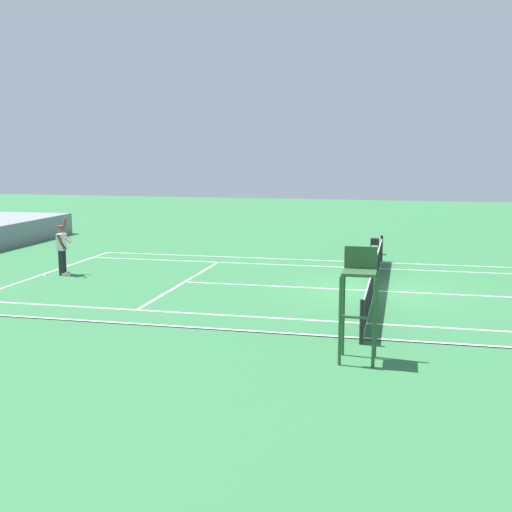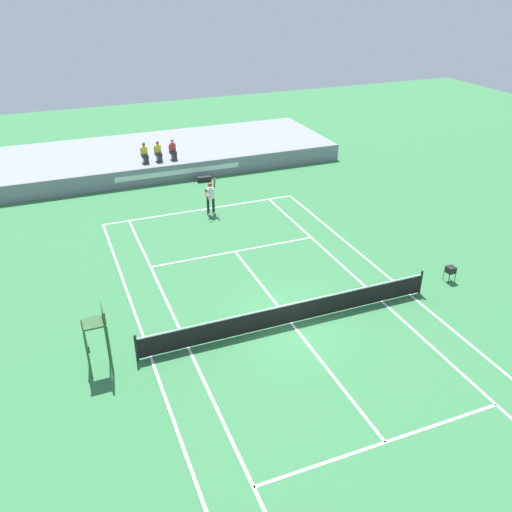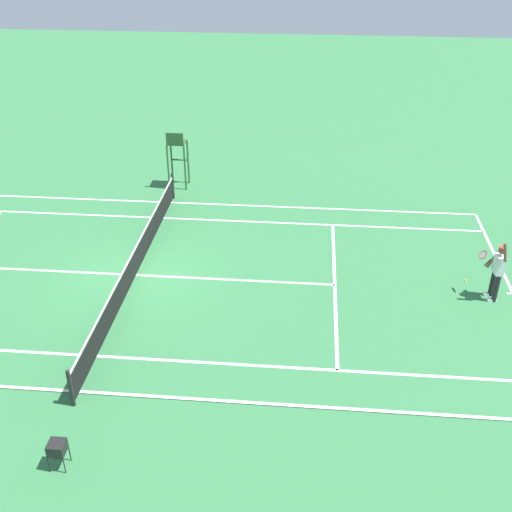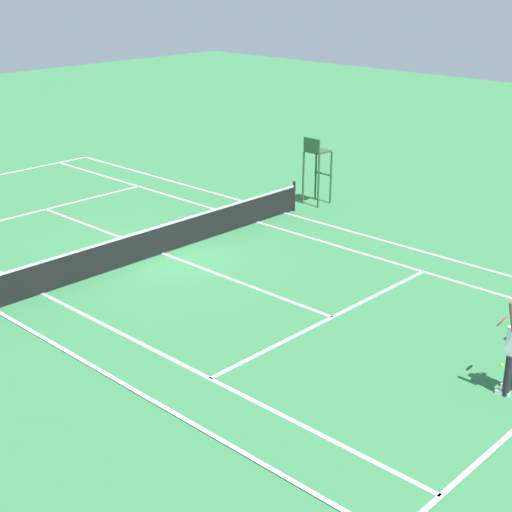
# 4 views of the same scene
# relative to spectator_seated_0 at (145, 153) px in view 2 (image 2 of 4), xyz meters

# --- Properties ---
(ground_plane) EXTENTS (80.00, 80.00, 0.00)m
(ground_plane) POSITION_rel_spectator_seated_0_xyz_m (1.83, -18.03, -1.71)
(ground_plane) COLOR #337542
(court) EXTENTS (11.08, 23.88, 0.03)m
(court) POSITION_rel_spectator_seated_0_xyz_m (1.83, -18.03, -1.70)
(court) COLOR #337542
(court) RESTS_ON ground
(net) EXTENTS (11.98, 0.10, 1.07)m
(net) POSITION_rel_spectator_seated_0_xyz_m (1.83, -18.03, -1.19)
(net) COLOR black
(net) RESTS_ON ground
(barrier_wall) EXTENTS (23.08, 0.25, 1.10)m
(barrier_wall) POSITION_rel_spectator_seated_0_xyz_m (1.83, -1.02, -1.16)
(barrier_wall) COLOR gray
(barrier_wall) RESTS_ON ground
(bleacher_platform) EXTENTS (23.08, 8.04, 1.10)m
(bleacher_platform) POSITION_rel_spectator_seated_0_xyz_m (1.83, 3.12, -1.16)
(bleacher_platform) COLOR gray
(bleacher_platform) RESTS_ON ground
(spectator_seated_0) EXTENTS (0.44, 0.60, 1.27)m
(spectator_seated_0) POSITION_rel_spectator_seated_0_xyz_m (0.00, 0.00, 0.00)
(spectator_seated_0) COLOR #474C56
(spectator_seated_0) RESTS_ON bleacher_platform
(spectator_seated_1) EXTENTS (0.44, 0.60, 1.27)m
(spectator_seated_1) POSITION_rel_spectator_seated_0_xyz_m (0.88, 0.00, 0.00)
(spectator_seated_1) COLOR #474C56
(spectator_seated_1) RESTS_ON bleacher_platform
(spectator_seated_2) EXTENTS (0.44, 0.60, 1.27)m
(spectator_seated_2) POSITION_rel_spectator_seated_0_xyz_m (1.83, 0.00, 0.00)
(spectator_seated_2) COLOR #474C56
(spectator_seated_2) RESTS_ON bleacher_platform
(tennis_player) EXTENTS (0.75, 0.69, 2.08)m
(tennis_player) POSITION_rel_spectator_seated_0_xyz_m (2.14, -6.88, -0.71)
(tennis_player) COLOR #232328
(tennis_player) RESTS_ON ground
(tennis_ball) EXTENTS (0.07, 0.07, 0.07)m
(tennis_ball) POSITION_rel_spectator_seated_0_xyz_m (1.21, -7.47, -1.68)
(tennis_ball) COLOR #D1E533
(tennis_ball) RESTS_ON ground
(umpire_chair) EXTENTS (0.77, 0.77, 2.44)m
(umpire_chair) POSITION_rel_spectator_seated_0_xyz_m (-5.29, -18.03, -0.15)
(umpire_chair) COLOR #2D562D
(umpire_chair) RESTS_ON ground
(equipment_bag) EXTENTS (0.93, 0.41, 0.32)m
(equipment_bag) POSITION_rel_spectator_seated_0_xyz_m (3.29, -1.79, -1.55)
(equipment_bag) COLOR black
(equipment_bag) RESTS_ON ground
(ball_hopper) EXTENTS (0.36, 0.36, 0.70)m
(ball_hopper) POSITION_rel_spectator_seated_0_xyz_m (9.61, -17.68, -1.14)
(ball_hopper) COLOR black
(ball_hopper) RESTS_ON ground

